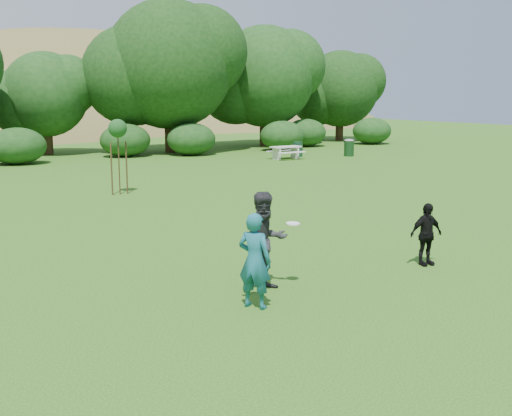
# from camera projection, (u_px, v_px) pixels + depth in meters

# --- Properties ---
(ground) EXTENTS (120.00, 120.00, 0.00)m
(ground) POSITION_uv_depth(u_px,v_px,m) (337.00, 283.00, 13.05)
(ground) COLOR #19470C
(ground) RESTS_ON ground
(player_teal) EXTENTS (0.67, 0.76, 1.74)m
(player_teal) POSITION_uv_depth(u_px,v_px,m) (255.00, 261.00, 11.42)
(player_teal) COLOR #175C6B
(player_teal) RESTS_ON ground
(player_grey) EXTENTS (0.99, 0.79, 1.95)m
(player_grey) POSITION_uv_depth(u_px,v_px,m) (265.00, 241.00, 12.45)
(player_grey) COLOR #29292C
(player_grey) RESTS_ON ground
(player_black) EXTENTS (0.87, 0.48, 1.41)m
(player_black) POSITION_uv_depth(u_px,v_px,m) (426.00, 234.00, 14.29)
(player_black) COLOR black
(player_black) RESTS_ON ground
(trash_can_near) EXTENTS (0.60, 0.60, 0.90)m
(trash_can_near) POSITION_uv_depth(u_px,v_px,m) (298.00, 149.00, 38.71)
(trash_can_near) COLOR #133522
(trash_can_near) RESTS_ON ground
(frisbee) EXTENTS (0.27, 0.27, 0.04)m
(frisbee) POSITION_uv_depth(u_px,v_px,m) (293.00, 224.00, 12.50)
(frisbee) COLOR white
(frisbee) RESTS_ON ground
(sapling) EXTENTS (0.70, 0.70, 2.85)m
(sapling) POSITION_uv_depth(u_px,v_px,m) (118.00, 131.00, 23.99)
(sapling) COLOR #382916
(sapling) RESTS_ON ground
(picnic_table) EXTENTS (1.80, 1.48, 0.76)m
(picnic_table) POSITION_uv_depth(u_px,v_px,m) (286.00, 150.00, 37.14)
(picnic_table) COLOR beige
(picnic_table) RESTS_ON ground
(trash_can_lidded) EXTENTS (0.60, 0.60, 1.05)m
(trash_can_lidded) POSITION_uv_depth(u_px,v_px,m) (349.00, 147.00, 38.97)
(trash_can_lidded) COLOR #133617
(trash_can_lidded) RESTS_ON ground
(tree_row) EXTENTS (53.92, 10.38, 9.62)m
(tree_row) POSITION_uv_depth(u_px,v_px,m) (59.00, 74.00, 37.46)
(tree_row) COLOR #3A2616
(tree_row) RESTS_ON ground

